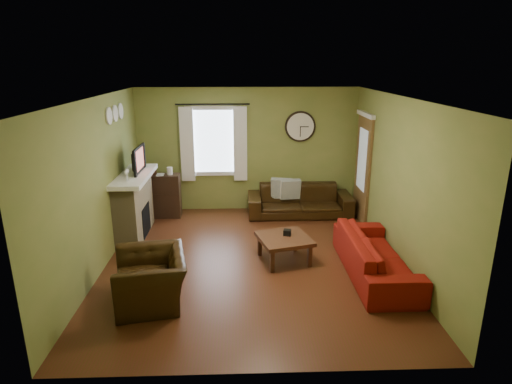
{
  "coord_description": "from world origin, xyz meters",
  "views": [
    {
      "loc": [
        -0.14,
        -6.29,
        3.11
      ],
      "look_at": [
        0.1,
        0.4,
        1.05
      ],
      "focal_mm": 30.0,
      "sensor_mm": 36.0,
      "label": 1
    }
  ],
  "objects_px": {
    "bookshelf": "(162,196)",
    "coffee_table": "(284,249)",
    "sofa_brown": "(300,200)",
    "armchair": "(151,279)",
    "sofa_red": "(375,255)"
  },
  "relations": [
    {
      "from": "sofa_brown",
      "to": "armchair",
      "type": "distance_m",
      "value": 4.11
    },
    {
      "from": "sofa_brown",
      "to": "armchair",
      "type": "relative_size",
      "value": 2.07
    },
    {
      "from": "sofa_red",
      "to": "armchair",
      "type": "bearing_deg",
      "value": 101.58
    },
    {
      "from": "bookshelf",
      "to": "armchair",
      "type": "bearing_deg",
      "value": -82.77
    },
    {
      "from": "bookshelf",
      "to": "coffee_table",
      "type": "bearing_deg",
      "value": -43.04
    },
    {
      "from": "bookshelf",
      "to": "armchair",
      "type": "height_order",
      "value": "bookshelf"
    },
    {
      "from": "bookshelf",
      "to": "sofa_brown",
      "type": "height_order",
      "value": "bookshelf"
    },
    {
      "from": "bookshelf",
      "to": "sofa_red",
      "type": "xyz_separation_m",
      "value": [
        3.64,
        -2.66,
        -0.14
      ]
    },
    {
      "from": "bookshelf",
      "to": "coffee_table",
      "type": "xyz_separation_m",
      "value": [
        2.31,
        -2.16,
        -0.24
      ]
    },
    {
      "from": "bookshelf",
      "to": "sofa_red",
      "type": "height_order",
      "value": "bookshelf"
    },
    {
      "from": "bookshelf",
      "to": "coffee_table",
      "type": "relative_size",
      "value": 1.16
    },
    {
      "from": "bookshelf",
      "to": "sofa_brown",
      "type": "relative_size",
      "value": 0.42
    },
    {
      "from": "sofa_brown",
      "to": "sofa_red",
      "type": "relative_size",
      "value": 1.01
    },
    {
      "from": "coffee_table",
      "to": "bookshelf",
      "type": "bearing_deg",
      "value": 136.96
    },
    {
      "from": "bookshelf",
      "to": "sofa_red",
      "type": "bearing_deg",
      "value": -36.13
    }
  ]
}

